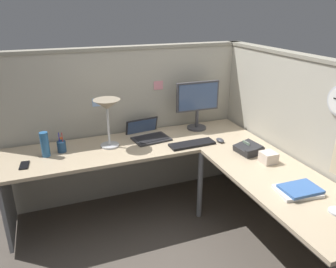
{
  "coord_description": "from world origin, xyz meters",
  "views": [
    {
      "loc": [
        -1.1,
        -2.27,
        1.95
      ],
      "look_at": [
        -0.12,
        0.29,
        0.86
      ],
      "focal_mm": 34.97,
      "sensor_mm": 36.0,
      "label": 1
    }
  ],
  "objects_px": {
    "laptop": "(147,134)",
    "monitor": "(198,102)",
    "cell_phone": "(24,165)",
    "pen_cup": "(62,146)",
    "desk_lamp_dome": "(107,108)",
    "computer_mouse": "(220,140)",
    "keyboard": "(192,144)",
    "tissue_box": "(268,157)",
    "office_phone": "(249,149)",
    "thermos_flask": "(45,144)",
    "book_stack": "(299,190)"
  },
  "relations": [
    {
      "from": "cell_phone",
      "to": "desk_lamp_dome",
      "type": "bearing_deg",
      "value": 16.99
    },
    {
      "from": "laptop",
      "to": "office_phone",
      "type": "bearing_deg",
      "value": -44.15
    },
    {
      "from": "monitor",
      "to": "pen_cup",
      "type": "height_order",
      "value": "monitor"
    },
    {
      "from": "laptop",
      "to": "desk_lamp_dome",
      "type": "relative_size",
      "value": 0.95
    },
    {
      "from": "laptop",
      "to": "pen_cup",
      "type": "distance_m",
      "value": 0.82
    },
    {
      "from": "keyboard",
      "to": "cell_phone",
      "type": "height_order",
      "value": "keyboard"
    },
    {
      "from": "monitor",
      "to": "laptop",
      "type": "distance_m",
      "value": 0.62
    },
    {
      "from": "keyboard",
      "to": "book_stack",
      "type": "relative_size",
      "value": 1.38
    },
    {
      "from": "computer_mouse",
      "to": "pen_cup",
      "type": "bearing_deg",
      "value": 167.85
    },
    {
      "from": "laptop",
      "to": "cell_phone",
      "type": "distance_m",
      "value": 1.15
    },
    {
      "from": "monitor",
      "to": "desk_lamp_dome",
      "type": "bearing_deg",
      "value": -172.25
    },
    {
      "from": "cell_phone",
      "to": "thermos_flask",
      "type": "height_order",
      "value": "thermos_flask"
    },
    {
      "from": "laptop",
      "to": "keyboard",
      "type": "bearing_deg",
      "value": -47.4
    },
    {
      "from": "thermos_flask",
      "to": "cell_phone",
      "type": "bearing_deg",
      "value": -143.79
    },
    {
      "from": "thermos_flask",
      "to": "keyboard",
      "type": "bearing_deg",
      "value": -10.29
    },
    {
      "from": "laptop",
      "to": "cell_phone",
      "type": "bearing_deg",
      "value": -167.37
    },
    {
      "from": "thermos_flask",
      "to": "office_phone",
      "type": "xyz_separation_m",
      "value": [
        1.66,
        -0.57,
        -0.07
      ]
    },
    {
      "from": "pen_cup",
      "to": "office_phone",
      "type": "height_order",
      "value": "pen_cup"
    },
    {
      "from": "thermos_flask",
      "to": "computer_mouse",
      "type": "bearing_deg",
      "value": -9.45
    },
    {
      "from": "monitor",
      "to": "cell_phone",
      "type": "relative_size",
      "value": 3.47
    },
    {
      "from": "monitor",
      "to": "tissue_box",
      "type": "height_order",
      "value": "monitor"
    },
    {
      "from": "computer_mouse",
      "to": "keyboard",
      "type": "bearing_deg",
      "value": 174.41
    },
    {
      "from": "book_stack",
      "to": "laptop",
      "type": "bearing_deg",
      "value": 115.84
    },
    {
      "from": "desk_lamp_dome",
      "to": "cell_phone",
      "type": "distance_m",
      "value": 0.83
    },
    {
      "from": "thermos_flask",
      "to": "office_phone",
      "type": "distance_m",
      "value": 1.76
    },
    {
      "from": "thermos_flask",
      "to": "tissue_box",
      "type": "height_order",
      "value": "thermos_flask"
    },
    {
      "from": "laptop",
      "to": "book_stack",
      "type": "relative_size",
      "value": 1.36
    },
    {
      "from": "cell_phone",
      "to": "thermos_flask",
      "type": "distance_m",
      "value": 0.24
    },
    {
      "from": "desk_lamp_dome",
      "to": "computer_mouse",
      "type": "bearing_deg",
      "value": -15.43
    },
    {
      "from": "laptop",
      "to": "monitor",
      "type": "bearing_deg",
      "value": 2.37
    },
    {
      "from": "laptop",
      "to": "keyboard",
      "type": "relative_size",
      "value": 0.98
    },
    {
      "from": "pen_cup",
      "to": "cell_phone",
      "type": "relative_size",
      "value": 1.25
    },
    {
      "from": "desk_lamp_dome",
      "to": "tissue_box",
      "type": "relative_size",
      "value": 3.71
    },
    {
      "from": "thermos_flask",
      "to": "office_phone",
      "type": "height_order",
      "value": "thermos_flask"
    },
    {
      "from": "pen_cup",
      "to": "tissue_box",
      "type": "relative_size",
      "value": 1.5
    },
    {
      "from": "pen_cup",
      "to": "cell_phone",
      "type": "distance_m",
      "value": 0.36
    },
    {
      "from": "keyboard",
      "to": "thermos_flask",
      "type": "relative_size",
      "value": 1.95
    },
    {
      "from": "keyboard",
      "to": "tissue_box",
      "type": "xyz_separation_m",
      "value": [
        0.44,
        -0.55,
        0.03
      ]
    },
    {
      "from": "keyboard",
      "to": "tissue_box",
      "type": "distance_m",
      "value": 0.7
    },
    {
      "from": "cell_phone",
      "to": "office_phone",
      "type": "xyz_separation_m",
      "value": [
        1.84,
        -0.44,
        0.03
      ]
    },
    {
      "from": "keyboard",
      "to": "office_phone",
      "type": "xyz_separation_m",
      "value": [
        0.39,
        -0.34,
        0.03
      ]
    },
    {
      "from": "monitor",
      "to": "computer_mouse",
      "type": "xyz_separation_m",
      "value": [
        0.05,
        -0.41,
        -0.28
      ]
    },
    {
      "from": "tissue_box",
      "to": "thermos_flask",
      "type": "bearing_deg",
      "value": 155.43
    },
    {
      "from": "laptop",
      "to": "thermos_flask",
      "type": "distance_m",
      "value": 0.96
    },
    {
      "from": "thermos_flask",
      "to": "book_stack",
      "type": "distance_m",
      "value": 2.04
    },
    {
      "from": "cell_phone",
      "to": "tissue_box",
      "type": "xyz_separation_m",
      "value": [
        1.89,
        -0.65,
        0.04
      ]
    },
    {
      "from": "cell_phone",
      "to": "keyboard",
      "type": "bearing_deg",
      "value": 1.62
    },
    {
      "from": "keyboard",
      "to": "book_stack",
      "type": "height_order",
      "value": "book_stack"
    },
    {
      "from": "monitor",
      "to": "computer_mouse",
      "type": "height_order",
      "value": "monitor"
    },
    {
      "from": "book_stack",
      "to": "tissue_box",
      "type": "height_order",
      "value": "tissue_box"
    }
  ]
}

